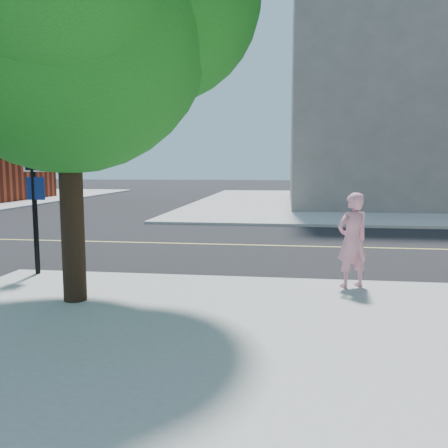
# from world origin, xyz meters

# --- Properties ---
(ground) EXTENTS (140.00, 140.00, 0.00)m
(ground) POSITION_xyz_m (0.00, 0.00, 0.00)
(ground) COLOR black
(ground) RESTS_ON ground
(road_ew) EXTENTS (140.00, 9.00, 0.01)m
(road_ew) POSITION_xyz_m (0.00, 4.50, 0.01)
(road_ew) COLOR black
(road_ew) RESTS_ON ground
(sidewalk_ne) EXTENTS (29.00, 25.00, 0.12)m
(sidewalk_ne) POSITION_xyz_m (13.50, 21.50, 0.06)
(sidewalk_ne) COLOR #A6A6A4
(sidewalk_ne) RESTS_ON ground
(filler_ne) EXTENTS (18.00, 16.00, 14.00)m
(filler_ne) POSITION_xyz_m (14.00, 22.00, 7.12)
(filler_ne) COLOR slate
(filler_ne) RESTS_ON sidewalk_ne
(man_on_phone) EXTENTS (0.77, 0.68, 1.77)m
(man_on_phone) POSITION_xyz_m (6.00, -0.54, 1.00)
(man_on_phone) COLOR pink
(man_on_phone) RESTS_ON sidewalk_se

